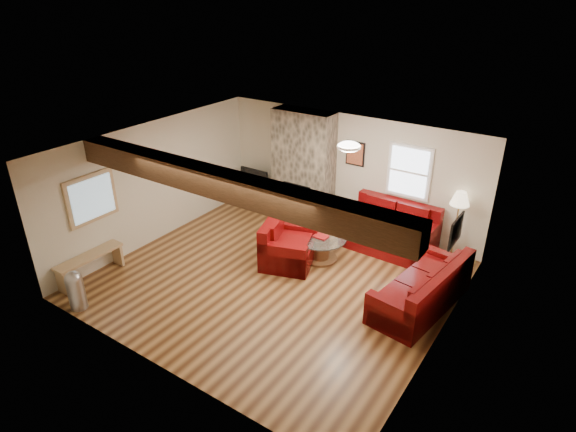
% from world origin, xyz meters
% --- Properties ---
extents(room, '(8.00, 8.00, 8.00)m').
position_xyz_m(room, '(0.00, 0.00, 1.25)').
color(room, '#4E2B14').
rests_on(room, ground).
extents(floor, '(6.00, 6.00, 0.00)m').
position_xyz_m(floor, '(0.00, 0.00, 0.00)').
color(floor, '#4E2B14').
rests_on(floor, ground).
extents(oak_beam, '(6.00, 0.36, 0.38)m').
position_xyz_m(oak_beam, '(0.00, -1.25, 2.31)').
color(oak_beam, black).
rests_on(oak_beam, room).
extents(chimney_breast, '(1.40, 0.67, 2.50)m').
position_xyz_m(chimney_breast, '(-1.00, 2.49, 1.22)').
color(chimney_breast, '#3B362D').
rests_on(chimney_breast, floor).
extents(back_window, '(0.90, 0.08, 1.10)m').
position_xyz_m(back_window, '(1.35, 2.71, 1.55)').
color(back_window, white).
rests_on(back_window, room).
extents(hatch_window, '(0.08, 1.00, 0.90)m').
position_xyz_m(hatch_window, '(-2.96, -1.50, 1.45)').
color(hatch_window, tan).
rests_on(hatch_window, room).
extents(ceiling_dome, '(0.40, 0.40, 0.18)m').
position_xyz_m(ceiling_dome, '(0.90, 0.90, 2.44)').
color(ceiling_dome, white).
rests_on(ceiling_dome, room).
extents(artwork_back, '(0.42, 0.06, 0.52)m').
position_xyz_m(artwork_back, '(0.15, 2.71, 1.70)').
color(artwork_back, black).
rests_on(artwork_back, room).
extents(artwork_right, '(0.06, 0.55, 0.42)m').
position_xyz_m(artwork_right, '(2.96, 0.30, 1.75)').
color(artwork_right, black).
rests_on(artwork_right, room).
extents(sofa_three, '(1.15, 2.19, 0.81)m').
position_xyz_m(sofa_three, '(2.48, 0.71, 0.40)').
color(sofa_three, '#4A0505').
rests_on(sofa_three, floor).
extents(loveseat, '(1.81, 1.07, 0.95)m').
position_xyz_m(loveseat, '(1.25, 2.23, 0.47)').
color(loveseat, '#4A0505').
rests_on(loveseat, floor).
extents(armchair_red, '(1.22, 1.30, 0.86)m').
position_xyz_m(armchair_red, '(-0.12, 0.63, 0.43)').
color(armchair_red, '#4A0505').
rests_on(armchair_red, floor).
extents(coffee_table, '(1.00, 1.00, 0.52)m').
position_xyz_m(coffee_table, '(0.32, 1.08, 0.24)').
color(coffee_table, '#4D2D18').
rests_on(coffee_table, floor).
extents(tv_cabinet, '(0.92, 0.37, 0.46)m').
position_xyz_m(tv_cabinet, '(-2.36, 2.53, 0.23)').
color(tv_cabinet, black).
rests_on(tv_cabinet, floor).
extents(television, '(0.78, 0.10, 0.45)m').
position_xyz_m(television, '(-2.36, 2.53, 0.69)').
color(television, black).
rests_on(television, tv_cabinet).
extents(floor_lamp, '(0.37, 0.37, 1.43)m').
position_xyz_m(floor_lamp, '(2.45, 2.55, 1.22)').
color(floor_lamp, tan).
rests_on(floor_lamp, floor).
extents(pine_bench, '(0.30, 1.28, 0.48)m').
position_xyz_m(pine_bench, '(-2.83, -1.86, 0.24)').
color(pine_bench, tan).
rests_on(pine_bench, floor).
extents(pedal_bin, '(0.37, 0.37, 0.71)m').
position_xyz_m(pedal_bin, '(-2.24, -2.55, 0.35)').
color(pedal_bin, '#A4A5AA').
rests_on(pedal_bin, floor).
extents(coal_bucket, '(0.34, 0.34, 0.32)m').
position_xyz_m(coal_bucket, '(-0.95, 1.67, 0.16)').
color(coal_bucket, gray).
rests_on(coal_bucket, floor).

